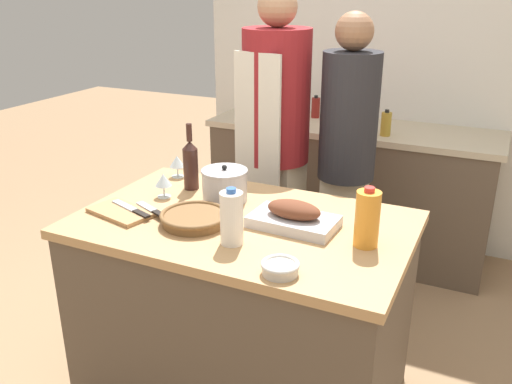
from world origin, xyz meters
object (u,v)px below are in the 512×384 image
Objects in this scene: milk_jug at (232,218)px; roasting_pan at (294,217)px; wicker_basket at (194,218)px; stock_pot at (225,185)px; wine_bottle_green at (191,164)px; juice_jug at (367,219)px; knife_chef at (132,209)px; wine_glass_right at (163,181)px; mixing_bowl at (280,267)px; condiment_bottle_short at (316,108)px; person_cook_guest at (347,154)px; cutting_board at (121,212)px; condiment_bottle_tall at (386,124)px; person_cook_aproned at (275,138)px; knife_paring at (152,210)px; wine_glass_left at (177,162)px.

roasting_pan is at bearing 56.54° from milk_jug.
stock_pot is at bearing 92.06° from wicker_basket.
wine_bottle_green reaches higher than milk_jug.
juice_jug reaches higher than knife_chef.
wine_bottle_green is 2.79× the size of wine_glass_right.
mixing_bowl is 0.30m from milk_jug.
roasting_pan is 1.82m from condiment_bottle_short.
juice_jug is 0.94× the size of knife_chef.
juice_jug is 0.99m from person_cook_guest.
condiment_bottle_short is at bearing 86.97° from wine_bottle_green.
person_cook_guest is at bearing 72.00° from wicker_basket.
wine_glass_right is (0.05, 0.24, 0.07)m from cutting_board.
knife_chef is at bearing -113.45° from condiment_bottle_tall.
person_cook_guest is at bearing 18.26° from person_cook_aproned.
person_cook_guest is (0.55, 1.03, 0.03)m from knife_paring.
wicker_basket is 0.91× the size of cutting_board.
person_cook_aproned is at bearing 130.50° from juice_jug.
wine_bottle_green reaches higher than roasting_pan.
milk_jug is at bearing -29.57° from wine_glass_right.
wine_glass_right is 0.72× the size of condiment_bottle_short.
wine_glass_left is 0.06× the size of person_cook_aproned.
wine_glass_left is 0.71× the size of condiment_bottle_short.
juice_jug is at bearing -65.09° from condiment_bottle_short.
knife_chef is (-0.07, -0.37, -0.10)m from wine_bottle_green.
wine_bottle_green reaches higher than condiment_bottle_tall.
juice_jug is 1.15m from person_cook_aproned.
roasting_pan is 0.81m from wine_glass_left.
person_cook_guest is (0.67, 1.08, 0.04)m from cutting_board.
knife_paring is 1.73m from condiment_bottle_tall.
knife_paring is (0.08, 0.03, -0.00)m from knife_chef.
condiment_bottle_short is at bearing 106.34° from mixing_bowl.
cutting_board is at bearing -85.44° from wine_glass_left.
person_cook_aproned is (-0.48, -0.63, 0.01)m from condiment_bottle_tall.
wine_bottle_green is 0.66m from person_cook_aproned.
mixing_bowl is 0.73m from knife_paring.
knife_paring is at bearing -123.72° from person_cook_guest.
juice_jug is at bearing -38.43° from person_cook_aproned.
milk_jug is 1.41× the size of condiment_bottle_short.
wicker_basket is at bearing -1.72° from knife_paring.
mixing_bowl is 0.57× the size of juice_jug.
mixing_bowl reaches higher than knife_paring.
person_cook_aproned is 1.07× the size of person_cook_guest.
cutting_board is 1.95× the size of condiment_bottle_short.
knife_chef is at bearing -175.35° from wicker_basket.
person_cook_aproned is (0.08, -0.90, 0.01)m from condiment_bottle_short.
juice_jug is (0.69, -0.18, 0.04)m from stock_pot.
person_cook_aproned is at bearing 117.89° from roasting_pan.
wine_bottle_green is 1.42m from condiment_bottle_tall.
cutting_board is at bearing -102.78° from wine_glass_right.
cutting_board is 1.03m from juice_jug.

